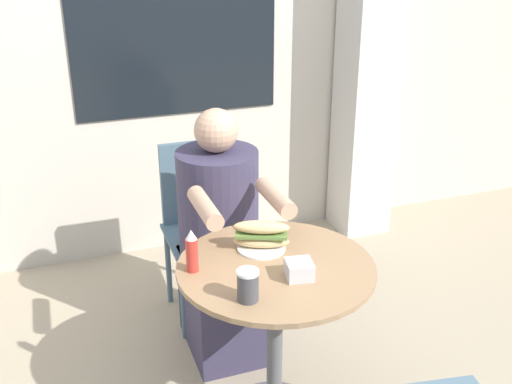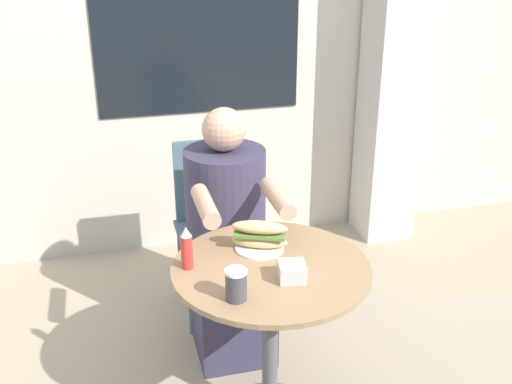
% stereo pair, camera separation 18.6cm
% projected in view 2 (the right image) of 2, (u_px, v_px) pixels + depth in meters
% --- Properties ---
extents(storefront_wall, '(8.00, 0.09, 2.80)m').
position_uv_depth(storefront_wall, '(189.00, 12.00, 3.30)').
color(storefront_wall, beige).
rests_on(storefront_wall, ground_plane).
extents(lattice_pillar, '(0.31, 0.31, 2.40)m').
position_uv_depth(lattice_pillar, '(396.00, 46.00, 3.47)').
color(lattice_pillar, beige).
rests_on(lattice_pillar, ground_plane).
extents(cafe_table, '(0.71, 0.71, 0.71)m').
position_uv_depth(cafe_table, '(270.00, 310.00, 2.20)').
color(cafe_table, '#997551').
rests_on(cafe_table, ground_plane).
extents(diner_chair, '(0.38, 0.38, 0.87)m').
position_uv_depth(diner_chair, '(213.00, 211.00, 2.98)').
color(diner_chair, slate).
rests_on(diner_chair, ground_plane).
extents(seated_diner, '(0.36, 0.64, 1.13)m').
position_uv_depth(seated_diner, '(228.00, 250.00, 2.69)').
color(seated_diner, '#38334C').
rests_on(seated_diner, ground_plane).
extents(sandwich_on_plate, '(0.22, 0.18, 0.11)m').
position_uv_depth(sandwich_on_plate, '(260.00, 236.00, 2.22)').
color(sandwich_on_plate, white).
rests_on(sandwich_on_plate, cafe_table).
extents(drink_cup, '(0.07, 0.07, 0.11)m').
position_uv_depth(drink_cup, '(236.00, 285.00, 1.91)').
color(drink_cup, '#424247').
rests_on(drink_cup, cafe_table).
extents(napkin_box, '(0.10, 0.10, 0.06)m').
position_uv_depth(napkin_box, '(292.00, 271.00, 2.03)').
color(napkin_box, silver).
rests_on(napkin_box, cafe_table).
extents(condiment_bottle, '(0.04, 0.04, 0.16)m').
position_uv_depth(condiment_bottle, '(187.00, 248.00, 2.08)').
color(condiment_bottle, red).
rests_on(condiment_bottle, cafe_table).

